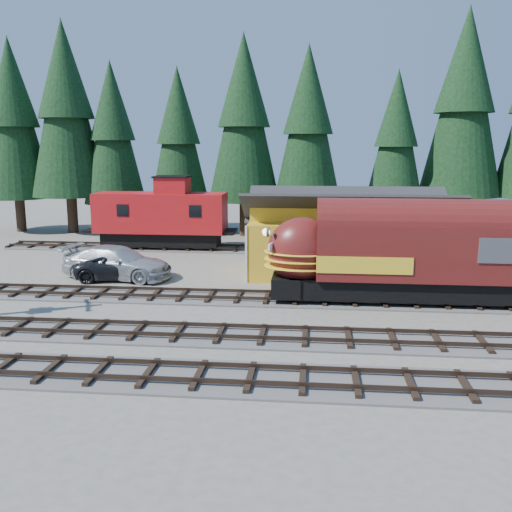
# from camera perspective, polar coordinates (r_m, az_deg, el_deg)

# --- Properties ---
(ground) EXTENTS (120.00, 120.00, 0.00)m
(ground) POSITION_cam_1_polar(r_m,az_deg,el_deg) (26.16, 10.28, -6.89)
(ground) COLOR #6B665B
(ground) RESTS_ON ground
(track_spur) EXTENTS (32.00, 3.20, 0.33)m
(track_spur) POSITION_cam_1_polar(r_m,az_deg,el_deg) (44.25, -4.52, 0.71)
(track_spur) COLOR #4C4947
(track_spur) RESTS_ON ground
(depot) EXTENTS (12.80, 7.00, 5.30)m
(depot) POSITION_cam_1_polar(r_m,az_deg,el_deg) (35.74, 9.19, 2.85)
(depot) COLOR yellow
(depot) RESTS_ON ground
(conifer_backdrop) EXTENTS (79.04, 23.44, 17.21)m
(conifer_backdrop) POSITION_cam_1_polar(r_m,az_deg,el_deg) (50.72, 16.00, 13.39)
(conifer_backdrop) COLOR black
(conifer_backdrop) RESTS_ON ground
(locomotive) EXTENTS (14.88, 2.96, 4.05)m
(locomotive) POSITION_cam_1_polar(r_m,az_deg,el_deg) (29.73, 14.74, -0.15)
(locomotive) COLOR black
(locomotive) RESTS_ON ground
(caboose) EXTENTS (10.05, 2.91, 5.23)m
(caboose) POSITION_cam_1_polar(r_m,az_deg,el_deg) (44.72, -9.44, 3.99)
(caboose) COLOR black
(caboose) RESTS_ON ground
(pickup_truck_a) EXTENTS (6.04, 3.52, 1.58)m
(pickup_truck_a) POSITION_cam_1_polar(r_m,az_deg,el_deg) (35.25, -13.08, -1.01)
(pickup_truck_a) COLOR black
(pickup_truck_a) RESTS_ON ground
(pickup_truck_b) EXTENTS (7.12, 3.92, 1.95)m
(pickup_truck_b) POSITION_cam_1_polar(r_m,az_deg,el_deg) (35.49, -13.71, -0.64)
(pickup_truck_b) COLOR #B3B7BC
(pickup_truck_b) RESTS_ON ground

